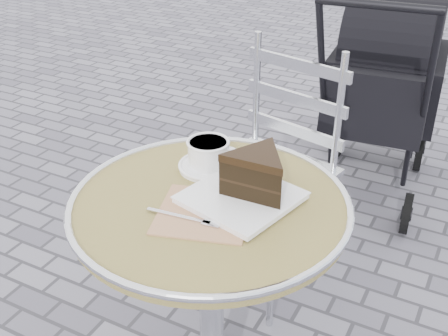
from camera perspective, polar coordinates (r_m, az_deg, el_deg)
The scene contains 5 objects.
cafe_table at distance 1.51m, azimuth -1.37°, elevation -8.63°, with size 0.72×0.72×0.74m.
cappuccino_set at distance 1.54m, azimuth -1.53°, elevation 1.18°, with size 0.19×0.16×0.08m.
cake_plate_set at distance 1.39m, azimuth 2.90°, elevation -1.14°, with size 0.37×0.39×0.13m.
bistro_chair at distance 2.05m, azimuth 5.82°, elevation 2.64°, with size 0.50×0.50×0.93m.
baby_stroller at distance 2.80m, azimuth 15.73°, elevation 7.03°, with size 0.56×1.06×1.06m.
Camera 1 is at (0.58, -1.03, 1.51)m, focal length 45.00 mm.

